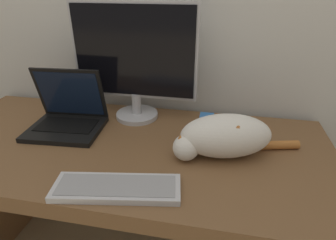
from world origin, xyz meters
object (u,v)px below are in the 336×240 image
object	(u,v)px
cat	(224,136)
laptop	(67,117)
monitor	(134,60)
external_keyboard	(117,188)

from	to	relation	value
cat	laptop	bearing A→B (deg)	158.88
cat	monitor	bearing A→B (deg)	134.25
laptop	cat	bearing A→B (deg)	-11.10
laptop	external_keyboard	bearing A→B (deg)	-48.69
monitor	external_keyboard	distance (m)	0.56
monitor	laptop	xyz separation A→B (m)	(-0.25, -0.16, -0.21)
monitor	external_keyboard	size ratio (longest dim) A/B	1.35
monitor	external_keyboard	xyz separation A→B (m)	(0.09, -0.50, -0.25)
laptop	external_keyboard	distance (m)	0.48
monitor	cat	size ratio (longest dim) A/B	1.18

